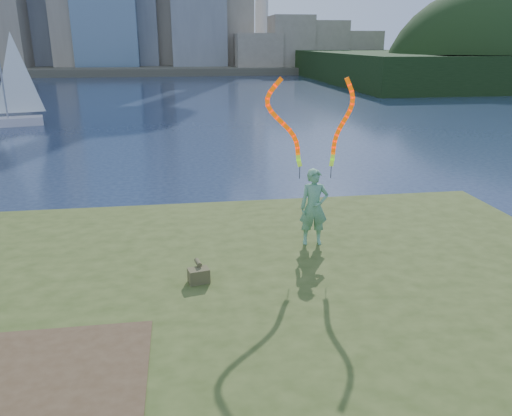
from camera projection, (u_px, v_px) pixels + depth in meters
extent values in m
plane|color=#1B2843|center=(187.00, 310.00, 10.59)|extent=(320.00, 320.00, 0.00)
cube|color=#374619|center=(190.00, 379.00, 8.19)|extent=(20.00, 18.00, 0.30)
cube|color=#374619|center=(189.00, 355.00, 8.40)|extent=(17.00, 15.00, 0.30)
cube|color=#374619|center=(188.00, 336.00, 8.50)|extent=(14.00, 12.00, 0.30)
cube|color=#47331E|center=(32.00, 386.00, 7.02)|extent=(3.20, 3.00, 0.02)
cube|color=#504B3A|center=(178.00, 67.00, 99.49)|extent=(320.00, 40.00, 1.20)
imported|color=#147634|center=(314.00, 207.00, 11.72)|extent=(0.71, 0.50, 1.83)
cylinder|color=black|center=(300.00, 172.00, 11.56)|extent=(0.02, 0.02, 0.30)
cylinder|color=black|center=(331.00, 172.00, 11.60)|extent=(0.02, 0.02, 0.30)
cube|color=brown|center=(199.00, 276.00, 10.02)|extent=(0.46, 0.35, 0.29)
cylinder|color=brown|center=(198.00, 263.00, 10.15)|extent=(0.15, 0.29, 0.10)
cube|color=silver|center=(9.00, 122.00, 33.54)|extent=(4.53, 2.44, 0.60)
cylinder|color=gray|center=(0.00, 70.00, 32.47)|extent=(0.12, 0.12, 6.56)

